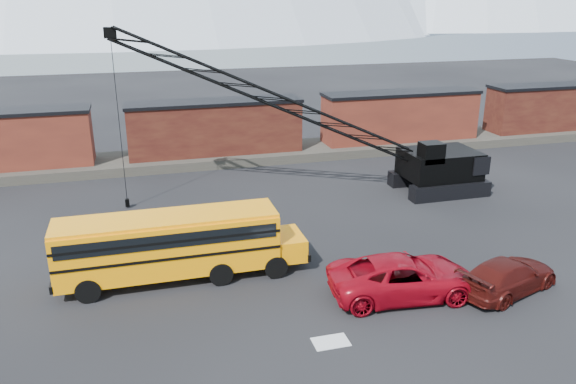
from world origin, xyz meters
name	(u,v)px	position (x,y,z in m)	size (l,w,h in m)	color
ground	(290,293)	(0.00, 0.00, 0.00)	(160.00, 160.00, 0.00)	black
gravel_berm	(216,157)	(0.00, 22.00, 0.35)	(120.00, 5.00, 0.70)	#4A473D
boxcar_mid	(215,127)	(0.00, 22.00, 2.76)	(13.70, 3.10, 4.17)	#502316
boxcar_east_near	(400,116)	(16.00, 22.00, 2.76)	(13.70, 3.10, 4.17)	#4B1C15
boxcar_east_far	(557,107)	(32.00, 22.00, 2.76)	(13.70, 3.10, 4.17)	#502316
snow_patch	(331,342)	(0.50, -4.00, 0.01)	(1.40, 0.90, 0.02)	silver
school_bus	(176,244)	(-4.71, 2.79, 1.79)	(11.65, 2.65, 3.19)	#FF9405
red_pickup	(403,277)	(4.76, -1.47, 0.92)	(3.05, 6.61, 1.84)	maroon
maroon_suv	(508,276)	(9.46, -2.38, 0.77)	(2.17, 5.33, 1.55)	#3F0E0B
crawler_crane	(288,105)	(3.19, 11.95, 6.16)	(23.68, 4.78, 11.11)	black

